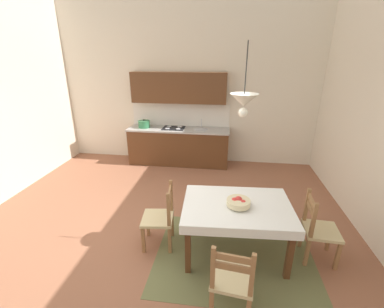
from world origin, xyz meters
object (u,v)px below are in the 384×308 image
Objects in this scene: dining_table at (237,213)px; dining_chair_window_side at (318,230)px; dining_chair_tv_side at (161,218)px; pendant_lamp at (244,101)px; dining_chair_camera_side at (232,280)px; kitchen_cabinetry at (179,130)px; fruit_bowl at (238,202)px.

dining_chair_window_side is at bearing 2.63° from dining_table.
dining_table is at bearing -1.42° from dining_chair_tv_side.
dining_chair_camera_side is at bearing -92.81° from pendant_lamp.
pendant_lamp is (-1.06, -0.02, 1.63)m from dining_chair_window_side.
dining_chair_window_side is (1.05, 0.05, -0.19)m from dining_table.
kitchen_cabinetry is 2.64× the size of dining_chair_window_side.
kitchen_cabinetry is 3.07m from dining_chair_tv_side.
dining_chair_tv_side is 3.10× the size of fruit_bowl.
pendant_lamp reaches higher than dining_table.
dining_table is (1.34, -3.05, -0.23)m from kitchen_cabinetry.
dining_chair_camera_side is at bearing -72.06° from kitchen_cabinetry.
dining_chair_window_side reaches higher than dining_table.
fruit_bowl is (0.07, 0.88, 0.37)m from dining_chair_camera_side.
dining_chair_window_side is 1.95m from pendant_lamp.
dining_chair_window_side is at bearing -51.43° from kitchen_cabinetry.
dining_table is 1.55× the size of dining_chair_camera_side.
dining_chair_tv_side is (0.30, -3.02, -0.41)m from kitchen_cabinetry.
dining_chair_window_side is 2.09m from dining_chair_tv_side.
pendant_lamp is (1.33, -3.02, 1.22)m from kitchen_cabinetry.
dining_chair_tv_side is at bearing 178.58° from dining_table.
dining_chair_tv_side is at bearing -84.28° from kitchen_cabinetry.
kitchen_cabinetry is 3.51m from pendant_lamp.
dining_chair_camera_side is 1.00× the size of dining_chair_tv_side.
pendant_lamp is at bearing -66.26° from kitchen_cabinetry.
pendant_lamp is (-0.02, 0.06, 1.26)m from fruit_bowl.
kitchen_cabinetry is 3.86m from dining_chair_window_side.
fruit_bowl is at bearing -66.40° from kitchen_cabinetry.
pendant_lamp is (-0.01, 0.03, 1.44)m from dining_table.
kitchen_cabinetry is at bearing 128.57° from dining_chair_window_side.
dining_chair_tv_side is (-0.98, 0.93, 0.00)m from dining_chair_camera_side.
kitchen_cabinetry is 2.64× the size of dining_chair_camera_side.
kitchen_cabinetry reaches higher than dining_table.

